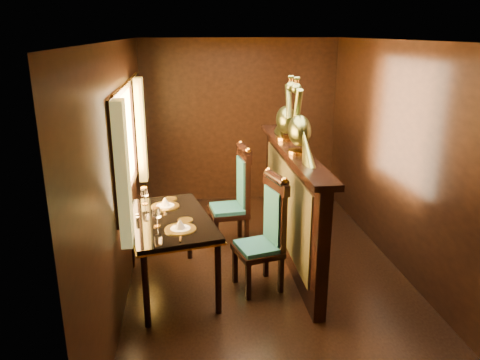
{
  "coord_description": "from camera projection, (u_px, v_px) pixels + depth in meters",
  "views": [
    {
      "loc": [
        -0.86,
        -4.62,
        2.59
      ],
      "look_at": [
        -0.26,
        0.32,
        1.0
      ],
      "focal_mm": 35.0,
      "sensor_mm": 36.0,
      "label": 1
    }
  ],
  "objects": [
    {
      "name": "ground",
      "position": [
        266.0,
        272.0,
        5.25
      ],
      "size": [
        5.0,
        5.0,
        0.0
      ],
      "primitive_type": "plane",
      "color": "black",
      "rests_on": "ground"
    },
    {
      "name": "room_shell",
      "position": [
        261.0,
        134.0,
        4.78
      ],
      "size": [
        3.04,
        5.04,
        2.52
      ],
      "color": "black",
      "rests_on": "ground"
    },
    {
      "name": "partition",
      "position": [
        291.0,
        203.0,
        5.36
      ],
      "size": [
        0.26,
        2.7,
        1.36
      ],
      "color": "black",
      "rests_on": "ground"
    },
    {
      "name": "dining_table",
      "position": [
        168.0,
        225.0,
        4.73
      ],
      "size": [
        1.08,
        1.49,
        0.99
      ],
      "rotation": [
        0.0,
        0.0,
        0.21
      ],
      "color": "black",
      "rests_on": "ground"
    },
    {
      "name": "chair_left",
      "position": [
        268.0,
        229.0,
        4.8
      ],
      "size": [
        0.55,
        0.57,
        1.25
      ],
      "rotation": [
        0.0,
        0.0,
        0.26
      ],
      "color": "black",
      "rests_on": "ground"
    },
    {
      "name": "chair_right",
      "position": [
        238.0,
        193.0,
        5.77
      ],
      "size": [
        0.51,
        0.54,
        1.3
      ],
      "rotation": [
        0.0,
        0.0,
        0.11
      ],
      "color": "black",
      "rests_on": "ground"
    },
    {
      "name": "peacock_left",
      "position": [
        300.0,
        117.0,
        4.79
      ],
      "size": [
        0.25,
        0.65,
        0.78
      ],
      "primitive_type": null,
      "color": "#174535",
      "rests_on": "partition"
    },
    {
      "name": "peacock_right",
      "position": [
        286.0,
        108.0,
        5.41
      ],
      "size": [
        0.24,
        0.65,
        0.77
      ],
      "primitive_type": null,
      "color": "#174535",
      "rests_on": "partition"
    }
  ]
}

